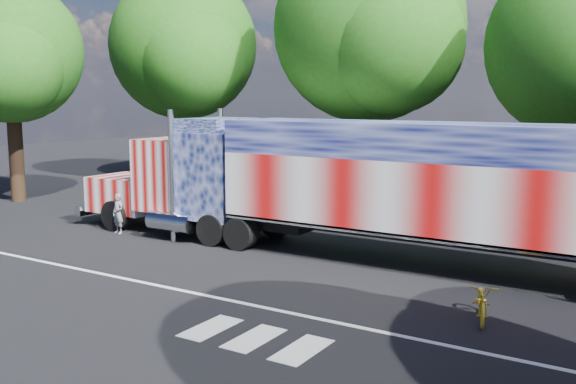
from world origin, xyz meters
The scene contains 9 objects.
ground centered at (0.00, 0.00, 0.00)m, with size 100.00×100.00×0.00m, color black.
lane_markings centered at (1.71, -3.77, 0.01)m, with size 30.00×2.67×0.01m.
semi_truck centered at (2.95, 2.81, 2.43)m, with size 22.16×3.50×4.72m.
coach_bus centered at (-4.83, 10.92, 1.69)m, with size 11.23×2.61×3.27m.
woman centered at (-6.56, 1.29, 0.77)m, with size 0.56×0.37×1.54m, color slate.
bicycle centered at (7.85, -1.05, 0.46)m, with size 0.61×1.76×0.93m, color gold.
tree_n_mid centered at (-3.39, 16.97, 8.85)m, with size 10.89×10.37×14.09m.
tree_nw_a centered at (-14.97, 15.08, 8.22)m, with size 9.44×8.99×12.77m.
tree_w_a centered at (-16.42, 4.05, 7.29)m, with size 7.28×6.93×10.81m.
Camera 1 is at (11.61, -15.64, 5.17)m, focal length 40.00 mm.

